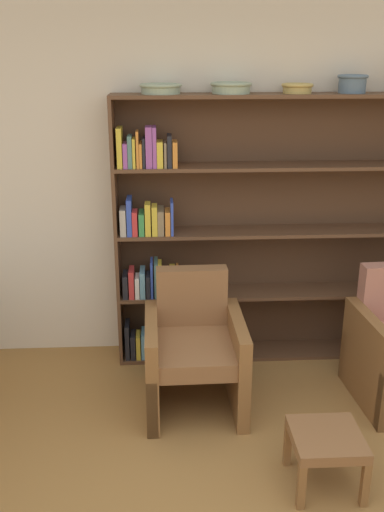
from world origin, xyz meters
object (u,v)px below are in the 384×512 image
(bookshelf, at_px, (258,233))
(bowl_slate, at_px, (231,87))
(bowl_terracotta, at_px, (161,88))
(bowl_cream, at_px, (352,83))
(armchair_leather, at_px, (194,349))
(footstool, at_px, (326,443))
(bowl_copper, at_px, (297,88))

(bookshelf, height_order, bowl_slate, bowl_slate)
(bowl_terracotta, distance_m, bowl_cream, 1.31)
(bowl_terracotta, xyz_separation_m, bowl_cream, (1.31, 0.00, 0.03))
(bowl_terracotta, bearing_deg, armchair_leather, -73.75)
(bookshelf, distance_m, bowl_slate, 1.07)
(armchair_leather, relative_size, footstool, 2.36)
(bowl_copper, relative_size, armchair_leather, 0.25)
(bookshelf, distance_m, bowl_cream, 1.23)
(bowl_terracotta, height_order, bowl_slate, bowl_slate)
(bookshelf, bearing_deg, bowl_copper, -7.23)
(bowl_copper, bearing_deg, bowl_cream, 0.00)
(bowl_slate, bearing_deg, bookshelf, 7.06)
(bowl_terracotta, relative_size, bowl_cream, 1.37)
(bowl_terracotta, bearing_deg, footstool, -60.03)
(bookshelf, bearing_deg, bowl_terracotta, -177.69)
(bookshelf, distance_m, bowl_terracotta, 1.26)
(armchair_leather, height_order, footstool, armchair_leather)
(bowl_cream, height_order, footstool, bowl_cream)
(footstool, bearing_deg, bowl_terracotta, 119.97)
(bowl_copper, xyz_separation_m, bowl_cream, (0.38, 0.00, 0.03))
(bookshelf, relative_size, bowl_terracotta, 8.74)
(bowl_terracotta, bearing_deg, bowl_cream, 0.00)
(bowl_terracotta, relative_size, footstool, 0.76)
(footstool, bearing_deg, bowl_cream, 73.05)
(bookshelf, xyz_separation_m, bowl_terracotta, (-0.71, -0.03, 1.04))
(bookshelf, xyz_separation_m, bowl_slate, (-0.23, -0.03, 1.05))
(bookshelf, height_order, bowl_cream, bowl_cream)
(bookshelf, xyz_separation_m, footstool, (0.15, -1.51, -0.72))
(bowl_cream, height_order, armchair_leather, bowl_cream)
(footstool, bearing_deg, bookshelf, 95.67)
(bowl_terracotta, bearing_deg, bowl_slate, 0.00)
(bowl_slate, bearing_deg, bowl_terracotta, -180.00)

